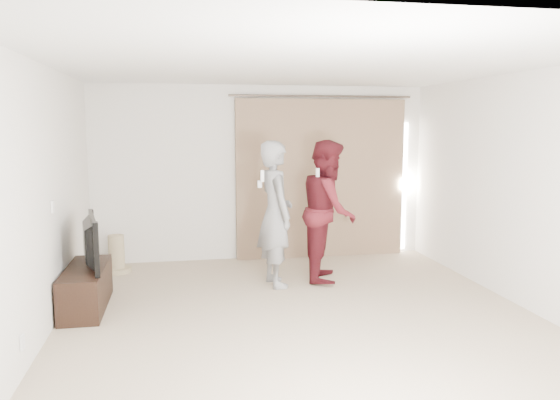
% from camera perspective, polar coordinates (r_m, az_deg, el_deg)
% --- Properties ---
extents(floor, '(5.50, 5.50, 0.00)m').
position_cam_1_polar(floor, '(5.84, 2.32, -12.34)').
color(floor, tan).
rests_on(floor, ground).
extents(wall_back, '(5.00, 0.04, 2.60)m').
position_cam_1_polar(wall_back, '(8.21, -1.90, 2.85)').
color(wall_back, white).
rests_on(wall_back, ground).
extents(wall_left, '(0.04, 5.50, 2.60)m').
position_cam_1_polar(wall_left, '(5.54, -23.73, -0.23)').
color(wall_left, white).
rests_on(wall_left, ground).
extents(ceiling, '(5.00, 5.50, 0.01)m').
position_cam_1_polar(ceiling, '(5.51, 2.47, 13.95)').
color(ceiling, white).
rests_on(ceiling, wall_back).
extents(curtain, '(2.80, 0.11, 2.46)m').
position_cam_1_polar(curtain, '(8.34, 4.40, 2.24)').
color(curtain, '#93755A').
rests_on(curtain, ground).
extents(tv_console, '(0.42, 1.20, 0.46)m').
position_cam_1_polar(tv_console, '(6.45, -19.59, -8.66)').
color(tv_console, black).
rests_on(tv_console, ground).
extents(tv, '(0.32, 1.00, 0.57)m').
position_cam_1_polar(tv, '(6.33, -19.80, -4.15)').
color(tv, black).
rests_on(tv, tv_console).
extents(scratching_post, '(0.39, 0.39, 0.52)m').
position_cam_1_polar(scratching_post, '(7.86, -16.69, -5.76)').
color(scratching_post, tan).
rests_on(scratching_post, ground).
extents(person_man, '(0.54, 0.73, 1.83)m').
position_cam_1_polar(person_man, '(6.82, -0.48, -1.45)').
color(person_man, gray).
rests_on(person_man, ground).
extents(person_woman, '(0.92, 1.05, 1.83)m').
position_cam_1_polar(person_woman, '(7.12, 5.11, -1.08)').
color(person_woman, '#52131A').
rests_on(person_woman, ground).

